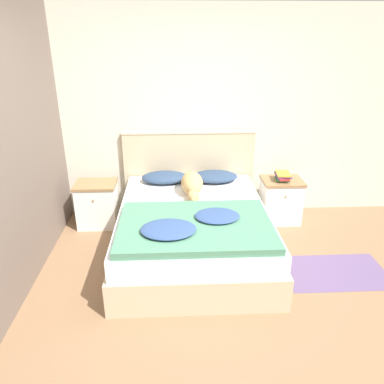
{
  "coord_description": "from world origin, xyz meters",
  "views": [
    {
      "loc": [
        -0.23,
        -2.48,
        2.22
      ],
      "look_at": [
        -0.05,
        1.23,
        0.64
      ],
      "focal_mm": 35.0,
      "sensor_mm": 36.0,
      "label": 1
    }
  ],
  "objects_px": {
    "bed": "(193,231)",
    "nightstand_left": "(97,204)",
    "pillow_right": "(215,176)",
    "book_stack": "(283,176)",
    "dog": "(192,184)",
    "pillow_left": "(165,177)",
    "nightstand_right": "(280,200)"
  },
  "relations": [
    {
      "from": "bed",
      "to": "nightstand_left",
      "type": "xyz_separation_m",
      "value": [
        -1.14,
        0.72,
        0.02
      ]
    },
    {
      "from": "pillow_right",
      "to": "book_stack",
      "type": "xyz_separation_m",
      "value": [
        0.83,
        -0.07,
        0.01
      ]
    },
    {
      "from": "bed",
      "to": "dog",
      "type": "distance_m",
      "value": 0.56
    },
    {
      "from": "nightstand_left",
      "to": "book_stack",
      "type": "relative_size",
      "value": 2.37
    },
    {
      "from": "nightstand_left",
      "to": "pillow_left",
      "type": "relative_size",
      "value": 0.99
    },
    {
      "from": "pillow_right",
      "to": "dog",
      "type": "height_order",
      "value": "dog"
    },
    {
      "from": "bed",
      "to": "pillow_left",
      "type": "xyz_separation_m",
      "value": [
        -0.31,
        0.77,
        0.33
      ]
    },
    {
      "from": "bed",
      "to": "nightstand_left",
      "type": "relative_size",
      "value": 3.61
    },
    {
      "from": "pillow_left",
      "to": "book_stack",
      "type": "relative_size",
      "value": 2.38
    },
    {
      "from": "bed",
      "to": "dog",
      "type": "xyz_separation_m",
      "value": [
        0.01,
        0.41,
        0.38
      ]
    },
    {
      "from": "dog",
      "to": "book_stack",
      "type": "relative_size",
      "value": 2.8
    },
    {
      "from": "dog",
      "to": "pillow_right",
      "type": "bearing_deg",
      "value": 50.98
    },
    {
      "from": "bed",
      "to": "pillow_right",
      "type": "xyz_separation_m",
      "value": [
        0.31,
        0.77,
        0.33
      ]
    },
    {
      "from": "nightstand_left",
      "to": "pillow_right",
      "type": "height_order",
      "value": "pillow_right"
    },
    {
      "from": "nightstand_right",
      "to": "book_stack",
      "type": "distance_m",
      "value": 0.33
    },
    {
      "from": "bed",
      "to": "nightstand_right",
      "type": "relative_size",
      "value": 3.61
    },
    {
      "from": "pillow_right",
      "to": "dog",
      "type": "distance_m",
      "value": 0.47
    },
    {
      "from": "book_stack",
      "to": "dog",
      "type": "bearing_deg",
      "value": -165.41
    },
    {
      "from": "bed",
      "to": "book_stack",
      "type": "xyz_separation_m",
      "value": [
        1.13,
        0.7,
        0.35
      ]
    },
    {
      "from": "nightstand_left",
      "to": "bed",
      "type": "bearing_deg",
      "value": -32.25
    },
    {
      "from": "bed",
      "to": "pillow_left",
      "type": "height_order",
      "value": "pillow_left"
    },
    {
      "from": "dog",
      "to": "book_stack",
      "type": "bearing_deg",
      "value": 14.59
    },
    {
      "from": "bed",
      "to": "nightstand_left",
      "type": "distance_m",
      "value": 1.35
    },
    {
      "from": "nightstand_left",
      "to": "book_stack",
      "type": "bearing_deg",
      "value": -0.53
    },
    {
      "from": "bed",
      "to": "pillow_left",
      "type": "bearing_deg",
      "value": 111.68
    },
    {
      "from": "pillow_left",
      "to": "dog",
      "type": "height_order",
      "value": "dog"
    },
    {
      "from": "nightstand_left",
      "to": "nightstand_right",
      "type": "relative_size",
      "value": 1.0
    },
    {
      "from": "book_stack",
      "to": "nightstand_left",
      "type": "bearing_deg",
      "value": 179.47
    },
    {
      "from": "bed",
      "to": "book_stack",
      "type": "relative_size",
      "value": 8.53
    },
    {
      "from": "pillow_right",
      "to": "dog",
      "type": "relative_size",
      "value": 0.85
    },
    {
      "from": "pillow_right",
      "to": "book_stack",
      "type": "height_order",
      "value": "book_stack"
    },
    {
      "from": "dog",
      "to": "book_stack",
      "type": "distance_m",
      "value": 1.16
    }
  ]
}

